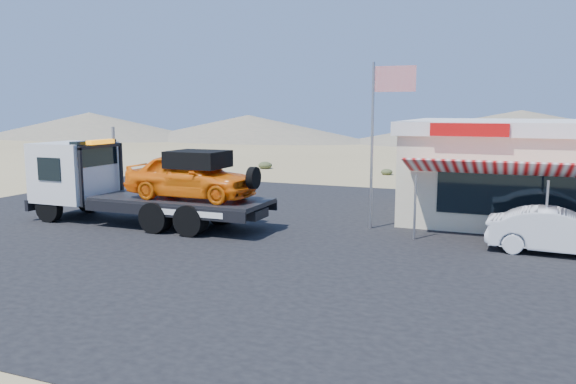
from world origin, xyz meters
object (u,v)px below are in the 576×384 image
Objects in this scene: white_sedan at (559,232)px; flagpole at (379,126)px; jerky_store at (541,169)px; tow_truck at (141,180)px.

white_sedan is 6.84m from flagpole.
jerky_store reaches higher than white_sedan.
flagpole reaches higher than tow_truck.
jerky_store is 1.73× the size of flagpole.
white_sedan is (14.49, 0.98, -1.00)m from tow_truck.
flagpole is at bearing 15.97° from tow_truck.
white_sedan is 6.10m from jerky_store.
flagpole is at bearing 78.17° from white_sedan.
flagpole is at bearing -141.21° from jerky_store.
white_sedan is at bearing -13.93° from flagpole.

